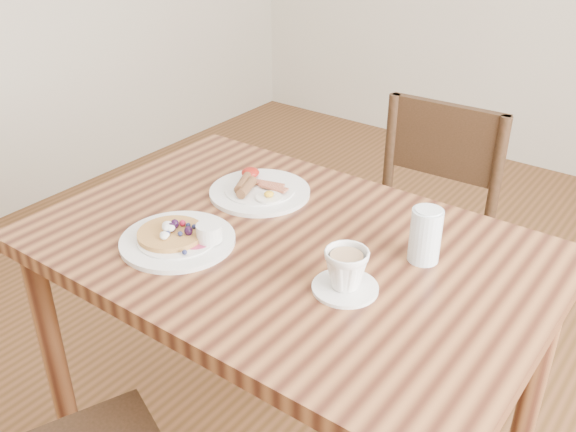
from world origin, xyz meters
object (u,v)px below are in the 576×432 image
object	(u,v)px
dining_table	(288,277)
pancake_plate	(179,238)
chair_far	(419,231)
breakfast_plate	(258,190)
teacup_saucer	(346,272)
water_glass	(425,235)

from	to	relation	value
dining_table	pancake_plate	distance (m)	0.28
chair_far	breakfast_plate	world-z (taller)	chair_far
pancake_plate	breakfast_plate	size ratio (longest dim) A/B	1.00
teacup_saucer	water_glass	size ratio (longest dim) A/B	1.11
teacup_saucer	water_glass	xyz separation A→B (m)	(0.08, 0.20, 0.02)
pancake_plate	water_glass	bearing A→B (deg)	29.29
water_glass	pancake_plate	bearing A→B (deg)	-150.71
chair_far	breakfast_plate	size ratio (longest dim) A/B	3.26
dining_table	teacup_saucer	world-z (taller)	teacup_saucer
pancake_plate	teacup_saucer	distance (m)	0.42
chair_far	breakfast_plate	bearing A→B (deg)	59.21
dining_table	breakfast_plate	size ratio (longest dim) A/B	4.44
pancake_plate	teacup_saucer	size ratio (longest dim) A/B	1.93
dining_table	teacup_saucer	distance (m)	0.27
dining_table	water_glass	distance (m)	0.35
chair_far	dining_table	bearing A→B (deg)	83.01
breakfast_plate	water_glass	xyz separation A→B (m)	(0.50, -0.03, 0.05)
breakfast_plate	teacup_saucer	bearing A→B (deg)	-29.04
pancake_plate	teacup_saucer	xyz separation A→B (m)	(0.41, 0.07, 0.03)
teacup_saucer	water_glass	world-z (taller)	water_glass
dining_table	chair_far	bearing A→B (deg)	85.73
dining_table	breakfast_plate	xyz separation A→B (m)	(-0.21, 0.15, 0.11)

